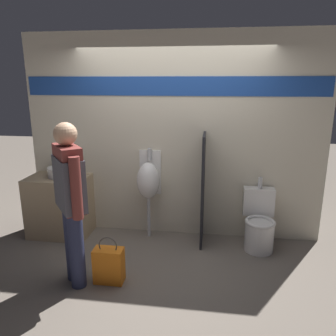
{
  "coord_description": "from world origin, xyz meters",
  "views": [
    {
      "loc": [
        0.54,
        -3.67,
        2.09
      ],
      "look_at": [
        0.0,
        0.17,
        1.05
      ],
      "focal_mm": 35.0,
      "sensor_mm": 36.0,
      "label": 1
    }
  ],
  "objects": [
    {
      "name": "ground_plane",
      "position": [
        0.0,
        0.0,
        0.0
      ],
      "size": [
        16.0,
        16.0,
        0.0
      ],
      "primitive_type": "plane",
      "color": "#70665B"
    },
    {
      "name": "urinal_near_counter",
      "position": [
        -0.3,
        0.42,
        0.8
      ],
      "size": [
        0.31,
        0.32,
        1.22
      ],
      "color": "silver",
      "rests_on": "ground_plane"
    },
    {
      "name": "toilet",
      "position": [
        1.16,
        0.29,
        0.32
      ],
      "size": [
        0.39,
        0.54,
        0.89
      ],
      "color": "white",
      "rests_on": "ground_plane"
    },
    {
      "name": "sink_basin",
      "position": [
        -1.48,
        0.36,
        0.9
      ],
      "size": [
        0.38,
        0.38,
        0.27
      ],
      "color": "white",
      "rests_on": "sink_counter"
    },
    {
      "name": "sink_counter",
      "position": [
        -1.53,
        0.3,
        0.42
      ],
      "size": [
        0.81,
        0.53,
        0.83
      ],
      "color": "tan",
      "rests_on": "ground_plane"
    },
    {
      "name": "divider_near_counter",
      "position": [
        0.43,
        0.33,
        0.73
      ],
      "size": [
        0.03,
        0.47,
        1.45
      ],
      "color": "black",
      "rests_on": "ground_plane"
    },
    {
      "name": "shopping_bag",
      "position": [
        -0.51,
        -0.71,
        0.2
      ],
      "size": [
        0.31,
        0.17,
        0.52
      ],
      "color": "orange",
      "rests_on": "ground_plane"
    },
    {
      "name": "cell_phone",
      "position": [
        -1.29,
        0.2,
        0.84
      ],
      "size": [
        0.07,
        0.14,
        0.01
      ],
      "color": "#232328",
      "rests_on": "sink_counter"
    },
    {
      "name": "person_in_vest",
      "position": [
        -0.86,
        -0.76,
        0.99
      ],
      "size": [
        0.45,
        0.49,
        1.71
      ],
      "rotation": [
        0.0,
        0.0,
        2.24
      ],
      "color": "#282D4C",
      "rests_on": "ground_plane"
    },
    {
      "name": "display_wall",
      "position": [
        0.0,
        0.6,
        1.36
      ],
      "size": [
        3.96,
        0.07,
        2.7
      ],
      "color": "beige",
      "rests_on": "ground_plane"
    }
  ]
}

